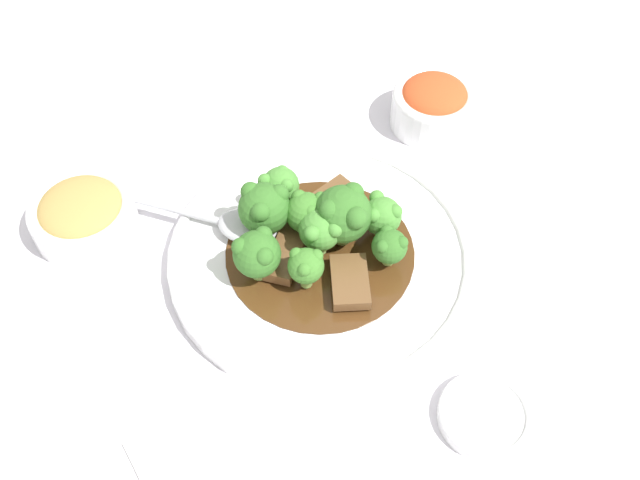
{
  "coord_description": "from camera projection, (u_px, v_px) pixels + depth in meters",
  "views": [
    {
      "loc": [
        0.35,
        -0.23,
        0.58
      ],
      "look_at": [
        0.0,
        0.0,
        0.03
      ],
      "focal_mm": 42.0,
      "sensor_mm": 36.0,
      "label": 1
    }
  ],
  "objects": [
    {
      "name": "beef_strip_2",
      "position": [
        352.0,
        280.0,
        0.67
      ],
      "size": [
        0.06,
        0.06,
        0.01
      ],
      "color": "brown",
      "rests_on": "main_plate"
    },
    {
      "name": "beef_strip_0",
      "position": [
        328.0,
        202.0,
        0.73
      ],
      "size": [
        0.04,
        0.06,
        0.01
      ],
      "color": "brown",
      "rests_on": "main_plate"
    },
    {
      "name": "broccoli_floret_7",
      "position": [
        390.0,
        246.0,
        0.67
      ],
      "size": [
        0.03,
        0.03,
        0.04
      ],
      "color": "#7FA84C",
      "rests_on": "main_plate"
    },
    {
      "name": "broccoli_floret_8",
      "position": [
        306.0,
        266.0,
        0.66
      ],
      "size": [
        0.03,
        0.03,
        0.04
      ],
      "color": "#7FA84C",
      "rests_on": "main_plate"
    },
    {
      "name": "side_bowl_appetizer",
      "position": [
        82.0,
        214.0,
        0.72
      ],
      "size": [
        0.1,
        0.1,
        0.04
      ],
      "color": "white",
      "rests_on": "ground_plane"
    },
    {
      "name": "serving_spoon",
      "position": [
        229.0,
        222.0,
        0.71
      ],
      "size": [
        0.19,
        0.15,
        0.01
      ],
      "color": "#B7B7BC",
      "rests_on": "main_plate"
    },
    {
      "name": "broccoli_floret_0",
      "position": [
        277.0,
        187.0,
        0.71
      ],
      "size": [
        0.04,
        0.04,
        0.05
      ],
      "color": "#8EB756",
      "rests_on": "main_plate"
    },
    {
      "name": "main_plate",
      "position": [
        320.0,
        255.0,
        0.71
      ],
      "size": [
        0.29,
        0.29,
        0.02
      ],
      "color": "white",
      "rests_on": "ground_plane"
    },
    {
      "name": "side_bowl_kimchi",
      "position": [
        433.0,
        104.0,
        0.81
      ],
      "size": [
        0.09,
        0.09,
        0.06
      ],
      "color": "white",
      "rests_on": "ground_plane"
    },
    {
      "name": "broccoli_floret_6",
      "position": [
        257.0,
        254.0,
        0.66
      ],
      "size": [
        0.04,
        0.04,
        0.05
      ],
      "color": "#8EB756",
      "rests_on": "main_plate"
    },
    {
      "name": "ground_plane",
      "position": [
        320.0,
        262.0,
        0.72
      ],
      "size": [
        4.0,
        4.0,
        0.0
      ],
      "primitive_type": "plane",
      "color": "silver"
    },
    {
      "name": "broccoli_floret_2",
      "position": [
        264.0,
        208.0,
        0.69
      ],
      "size": [
        0.05,
        0.05,
        0.06
      ],
      "color": "#8EB756",
      "rests_on": "main_plate"
    },
    {
      "name": "broccoli_floret_1",
      "position": [
        322.0,
        233.0,
        0.67
      ],
      "size": [
        0.04,
        0.04,
        0.05
      ],
      "color": "#8EB756",
      "rests_on": "main_plate"
    },
    {
      "name": "broccoli_floret_3",
      "position": [
        345.0,
        216.0,
        0.68
      ],
      "size": [
        0.05,
        0.05,
        0.06
      ],
      "color": "#7FA84C",
      "rests_on": "main_plate"
    },
    {
      "name": "broccoli_floret_4",
      "position": [
        382.0,
        215.0,
        0.69
      ],
      "size": [
        0.04,
        0.04,
        0.04
      ],
      "color": "#7FA84C",
      "rests_on": "main_plate"
    },
    {
      "name": "broccoli_floret_5",
      "position": [
        309.0,
        211.0,
        0.69
      ],
      "size": [
        0.04,
        0.04,
        0.05
      ],
      "color": "#8EB756",
      "rests_on": "main_plate"
    },
    {
      "name": "sauce_dish",
      "position": [
        484.0,
        415.0,
        0.61
      ],
      "size": [
        0.08,
        0.08,
        0.01
      ],
      "color": "white",
      "rests_on": "ground_plane"
    },
    {
      "name": "beef_strip_1",
      "position": [
        288.0,
        250.0,
        0.69
      ],
      "size": [
        0.07,
        0.07,
        0.01
      ],
      "color": "brown",
      "rests_on": "main_plate"
    }
  ]
}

